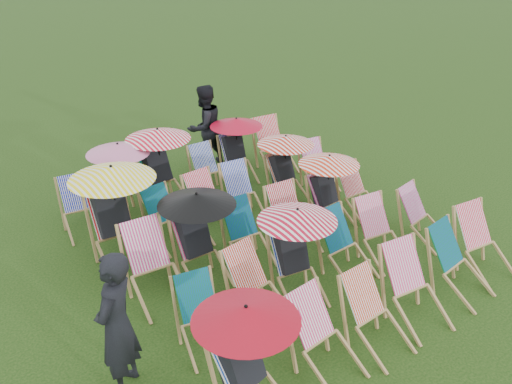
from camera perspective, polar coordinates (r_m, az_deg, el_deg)
ground at (r=8.60m, az=1.75°, el=-6.01°), size 100.00×100.00×0.00m
deckchair_0 at (r=5.77m, az=-0.50°, el=-16.65°), size 1.06×1.16×1.26m
deckchair_1 at (r=6.40m, az=7.05°, el=-14.26°), size 0.66×0.88×0.91m
deckchair_2 at (r=6.82m, az=12.06°, el=-11.93°), size 0.61×0.83×0.89m
deckchair_3 at (r=7.31m, az=15.77°, el=-9.19°), size 0.74×0.95×0.95m
deckchair_4 at (r=7.98m, az=19.82°, el=-6.68°), size 0.69×0.90×0.92m
deckchair_5 at (r=8.54m, az=21.99°, el=-4.76°), size 0.73×0.93×0.93m
deckchair_6 at (r=6.71m, az=-5.28°, el=-12.42°), size 0.69×0.86×0.83m
deckchair_7 at (r=7.10m, az=0.31°, el=-9.42°), size 0.69×0.89×0.90m
deckchair_8 at (r=7.39m, az=4.14°, el=-6.10°), size 1.03×1.10×1.22m
deckchair_9 at (r=8.00m, az=9.07°, el=-5.32°), size 0.61×0.84×0.89m
deckchair_10 at (r=8.42m, az=12.52°, el=-3.93°), size 0.69×0.88×0.88m
deckchair_11 at (r=9.04m, az=16.49°, el=-2.35°), size 0.67×0.85×0.84m
deckchair_12 at (r=7.49m, az=-10.10°, el=-7.32°), size 0.73×0.97×0.99m
deckchair_13 at (r=7.72m, az=-5.68°, el=-4.44°), size 1.06×1.10×1.26m
deckchair_14 at (r=8.19m, az=-0.84°, el=-4.22°), size 0.64×0.84×0.87m
deckchair_15 at (r=8.55m, az=3.74°, el=-2.74°), size 0.69×0.89×0.91m
deckchair_16 at (r=9.16m, az=7.41°, el=0.27°), size 0.97×1.02×1.15m
deckchair_17 at (r=9.61m, az=10.30°, el=0.06°), size 0.56×0.77×0.82m
deckchair_18 at (r=8.26m, az=-13.85°, el=-2.17°), size 1.22×1.28×1.44m
deckchair_19 at (r=8.72m, az=-8.84°, el=-2.65°), size 0.62×0.82×0.84m
deckchair_20 at (r=8.97m, az=-4.50°, el=-1.27°), size 0.65×0.87×0.91m
deckchair_21 at (r=9.40m, az=-1.30°, el=-0.01°), size 0.67×0.86×0.85m
deckchair_22 at (r=9.85m, az=3.11°, el=2.44°), size 0.98×1.02×1.16m
deckchair_23 at (r=10.46m, az=6.29°, el=2.60°), size 0.67×0.84×0.83m
deckchair_24 at (r=9.33m, az=-17.18°, el=-1.49°), size 0.68×0.86×0.85m
deckchair_25 at (r=9.59m, az=-13.20°, el=1.28°), size 1.04×1.13×1.23m
deckchair_26 at (r=9.84m, az=-9.46°, el=2.61°), size 1.11×1.18×1.31m
deckchair_27 at (r=10.23m, az=-4.63°, el=2.13°), size 0.59×0.79×0.84m
deckchair_28 at (r=10.66m, az=-1.89°, el=4.40°), size 0.98×1.04×1.16m
deckchair_29 at (r=11.15m, az=1.91°, el=4.68°), size 0.74×0.96×0.97m
person_left at (r=6.09m, az=-13.77°, el=-12.78°), size 0.72×0.69×1.67m
person_rear at (r=11.13m, az=-5.16°, el=6.46°), size 0.90×0.76×1.66m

